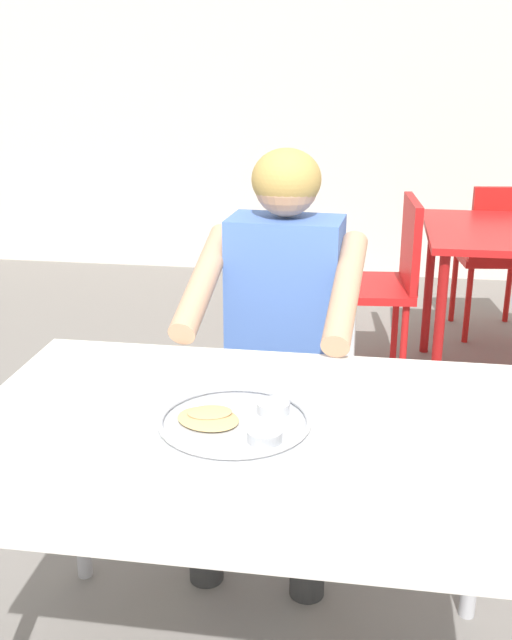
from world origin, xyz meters
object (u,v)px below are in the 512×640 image
(table_foreground, at_px, (247,455))
(diner_foreground, at_px, (279,318))
(thali_tray, at_px, (236,421))
(chair_red_left, at_px, (386,275))
(chair_foreground, at_px, (290,364))
(chair_red_far, at_px, (498,249))

(table_foreground, bearing_deg, diner_foreground, 91.70)
(thali_tray, distance_m, chair_red_left, 2.04)
(table_foreground, distance_m, diner_foreground, 0.71)
(chair_foreground, xyz_separation_m, diner_foreground, (-0.01, -0.22, 0.24))
(diner_foreground, xyz_separation_m, chair_red_left, (0.34, 1.29, -0.22))
(diner_foreground, distance_m, chair_red_far, 2.16)
(table_foreground, xyz_separation_m, chair_red_far, (0.91, 2.65, -0.17))
(diner_foreground, relative_size, chair_red_left, 1.41)
(chair_foreground, xyz_separation_m, chair_red_far, (0.92, 1.72, 0.01))
(diner_foreground, bearing_deg, chair_foreground, 86.87)
(chair_red_left, height_order, chair_red_far, chair_red_left)
(table_foreground, bearing_deg, chair_red_left, 81.01)
(table_foreground, xyz_separation_m, thali_tray, (-0.02, 0.00, 0.08))
(thali_tray, height_order, chair_foreground, chair_foreground)
(chair_foreground, bearing_deg, chair_red_far, 61.91)
(chair_red_left, bearing_deg, chair_red_far, 47.63)
(chair_red_left, xyz_separation_m, chair_red_far, (0.59, 0.65, -0.02))
(thali_tray, height_order, diner_foreground, diner_foreground)
(thali_tray, relative_size, chair_red_left, 0.38)
(chair_red_left, relative_size, chair_red_far, 1.02)
(chair_foreground, bearing_deg, diner_foreground, -93.13)
(thali_tray, height_order, chair_red_left, chair_red_left)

